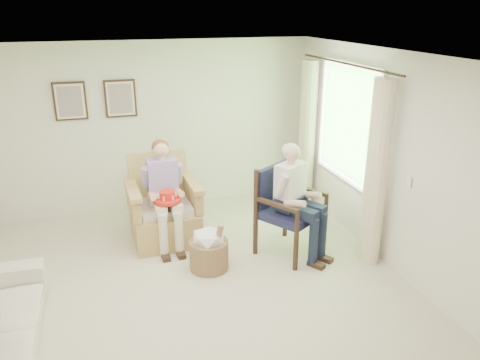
{
  "coord_description": "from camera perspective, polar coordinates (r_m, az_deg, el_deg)",
  "views": [
    {
      "loc": [
        -0.8,
        -4.34,
        3.05
      ],
      "look_at": [
        0.79,
        0.79,
        1.05
      ],
      "focal_mm": 35.0,
      "sensor_mm": 36.0,
      "label": 1
    }
  ],
  "objects": [
    {
      "name": "curtain_left",
      "position": [
        5.85,
        16.25,
        0.62
      ],
      "size": [
        0.34,
        0.34,
        2.3
      ],
      "primitive_type": "cylinder",
      "color": "beige",
      "rests_on": "ground"
    },
    {
      "name": "hatbox",
      "position": [
        5.78,
        -3.8,
        -8.32
      ],
      "size": [
        0.61,
        0.61,
        0.71
      ],
      "color": "tan",
      "rests_on": "ground"
    },
    {
      "name": "wicker_armchair",
      "position": [
        6.52,
        -9.23,
        -4.14
      ],
      "size": [
        0.91,
        0.9,
        1.16
      ],
      "rotation": [
        0.0,
        0.0,
        0.03
      ],
      "color": "tan",
      "rests_on": "ground"
    },
    {
      "name": "curtain_right",
      "position": [
        7.48,
        8.16,
        5.5
      ],
      "size": [
        0.34,
        0.34,
        2.3
      ],
      "primitive_type": "cylinder",
      "color": "beige",
      "rests_on": "ground"
    },
    {
      "name": "back_wall",
      "position": [
        7.35,
        -10.55,
        6.3
      ],
      "size": [
        5.0,
        0.04,
        2.6
      ],
      "primitive_type": "cube",
      "color": "silver",
      "rests_on": "ground"
    },
    {
      "name": "ceiling",
      "position": [
        4.44,
        -6.98,
        14.44
      ],
      "size": [
        5.0,
        5.5,
        0.02
      ],
      "primitive_type": "cube",
      "color": "white",
      "rests_on": "back_wall"
    },
    {
      "name": "window",
      "position": [
        6.6,
        13.02,
        7.06
      ],
      "size": [
        0.13,
        2.5,
        1.63
      ],
      "color": "#2D6B23",
      "rests_on": "right_wall"
    },
    {
      "name": "wood_armchair",
      "position": [
        6.12,
        5.89,
        -3.11
      ],
      "size": [
        0.73,
        0.69,
        1.13
      ],
      "rotation": [
        0.0,
        0.0,
        0.57
      ],
      "color": "black",
      "rests_on": "ground"
    },
    {
      "name": "red_hat",
      "position": [
        6.05,
        -8.85,
        -2.17
      ],
      "size": [
        0.35,
        0.35,
        0.14
      ],
      "color": "red",
      "rests_on": "person_wicker"
    },
    {
      "name": "person_wicker",
      "position": [
        6.2,
        -9.26,
        -0.77
      ],
      "size": [
        0.4,
        0.63,
        1.41
      ],
      "rotation": [
        0.0,
        0.0,
        0.03
      ],
      "color": "beige",
      "rests_on": "ground"
    },
    {
      "name": "right_wall",
      "position": [
        5.73,
        19.01,
        1.48
      ],
      "size": [
        0.04,
        5.5,
        2.6
      ],
      "primitive_type": "cube",
      "color": "silver",
      "rests_on": "ground"
    },
    {
      "name": "framed_print_right",
      "position": [
        7.18,
        -14.37,
        9.6
      ],
      "size": [
        0.45,
        0.05,
        0.55
      ],
      "color": "#382114",
      "rests_on": "back_wall"
    },
    {
      "name": "floor",
      "position": [
        5.37,
        -5.76,
        -14.34
      ],
      "size": [
        5.5,
        5.5,
        0.0
      ],
      "primitive_type": "plane",
      "color": "beige",
      "rests_on": "ground"
    },
    {
      "name": "framed_print_left",
      "position": [
        7.18,
        -20.0,
        9.01
      ],
      "size": [
        0.45,
        0.05,
        0.55
      ],
      "color": "#382114",
      "rests_on": "back_wall"
    },
    {
      "name": "person_dark",
      "position": [
        5.86,
        6.68,
        -1.55
      ],
      "size": [
        0.4,
        0.62,
        1.45
      ],
      "rotation": [
        0.0,
        0.0,
        0.57
      ],
      "color": "#171E34",
      "rests_on": "ground"
    }
  ]
}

